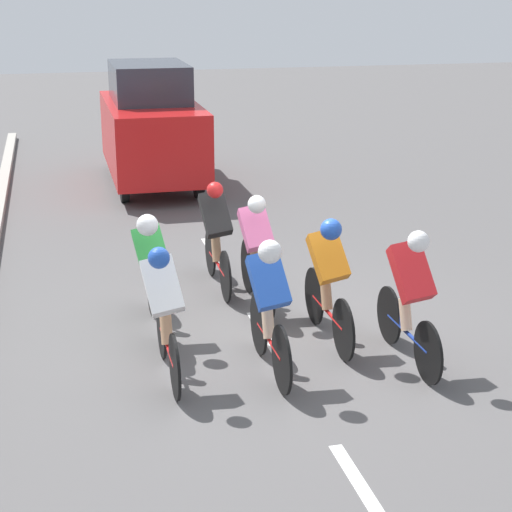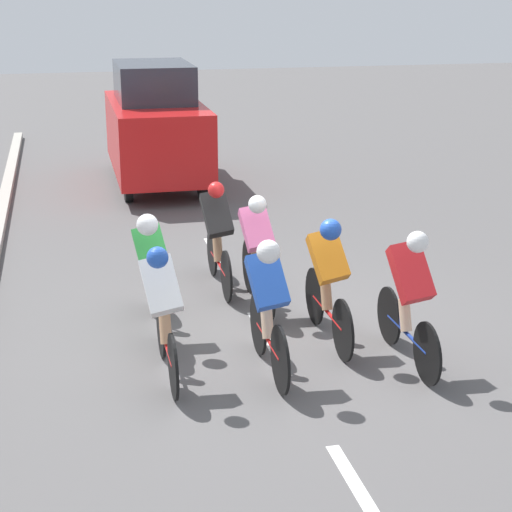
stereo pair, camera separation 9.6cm
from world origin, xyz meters
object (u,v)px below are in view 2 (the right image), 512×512
object	(u,v)px
cyclist_green	(152,268)
cyclist_blue	(268,302)
cyclist_pink	(257,248)
cyclist_white	(163,308)
cyclist_black	(217,232)
cyclist_red	(410,293)
support_car	(156,126)
cyclist_orange	(328,276)

from	to	relation	value
cyclist_green	cyclist_blue	bearing A→B (deg)	125.79
cyclist_pink	cyclist_white	size ratio (longest dim) A/B	1.05
cyclist_black	cyclist_red	size ratio (longest dim) A/B	1.00
support_car	cyclist_green	bearing A→B (deg)	83.18
cyclist_white	cyclist_blue	xyz separation A→B (m)	(-1.03, 0.14, 0.02)
cyclist_green	support_car	size ratio (longest dim) A/B	0.43
cyclist_black	cyclist_blue	xyz separation A→B (m)	(-0.03, 2.63, 0.02)
cyclist_green	cyclist_blue	world-z (taller)	cyclist_blue
cyclist_pink	cyclist_red	distance (m)	2.28
cyclist_green	cyclist_black	bearing A→B (deg)	-127.80
cyclist_red	cyclist_blue	size ratio (longest dim) A/B	1.03
cyclist_green	cyclist_orange	xyz separation A→B (m)	(-1.82, 0.74, 0.01)
cyclist_black	cyclist_orange	distance (m)	2.17
cyclist_white	support_car	bearing A→B (deg)	-96.07
cyclist_black	cyclist_green	size ratio (longest dim) A/B	0.98
cyclist_green	cyclist_red	bearing A→B (deg)	149.12
cyclist_red	cyclist_orange	world-z (taller)	cyclist_red
cyclist_black	support_car	world-z (taller)	support_car
cyclist_pink	cyclist_black	size ratio (longest dim) A/B	1.02
cyclist_blue	cyclist_orange	size ratio (longest dim) A/B	0.95
cyclist_red	support_car	bearing A→B (deg)	-80.02
cyclist_black	cyclist_green	distance (m)	1.58
cyclist_black	cyclist_blue	distance (m)	2.63
cyclist_orange	cyclist_black	bearing A→B (deg)	-66.75
cyclist_black	cyclist_red	world-z (taller)	cyclist_red
cyclist_white	cyclist_orange	bearing A→B (deg)	-165.06
cyclist_white	support_car	distance (m)	8.75
cyclist_orange	cyclist_white	bearing A→B (deg)	14.94
cyclist_white	cyclist_red	bearing A→B (deg)	174.65
cyclist_blue	cyclist_orange	bearing A→B (deg)	-142.33
cyclist_black	cyclist_orange	bearing A→B (deg)	113.25
cyclist_black	support_car	bearing A→B (deg)	-89.31
cyclist_red	cyclist_white	bearing A→B (deg)	-5.35
cyclist_black	cyclist_red	bearing A→B (deg)	118.82
cyclist_orange	cyclist_blue	bearing A→B (deg)	37.67
cyclist_red	support_car	world-z (taller)	support_car
cyclist_black	cyclist_blue	bearing A→B (deg)	90.65
cyclist_white	cyclist_green	world-z (taller)	cyclist_white
cyclist_pink	cyclist_white	world-z (taller)	cyclist_pink
cyclist_orange	cyclist_red	bearing A→B (deg)	131.35
cyclist_black	support_car	xyz separation A→B (m)	(0.07, -6.21, 0.38)
cyclist_green	cyclist_blue	distance (m)	1.70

